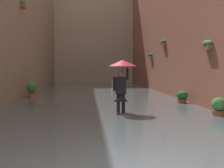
% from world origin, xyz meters
% --- Properties ---
extents(ground_plane, '(70.40, 70.40, 0.00)m').
position_xyz_m(ground_plane, '(0.00, -14.08, 0.00)').
color(ground_plane, slate).
extents(flood_water, '(8.82, 34.16, 0.13)m').
position_xyz_m(flood_water, '(0.00, -14.08, 0.07)').
color(flood_water, '#515B60').
rests_on(flood_water, ground_plane).
extents(building_facade_far, '(11.62, 1.80, 12.67)m').
position_xyz_m(building_facade_far, '(0.00, -29.06, 6.33)').
color(building_facade_far, tan).
rests_on(building_facade_far, ground_plane).
extents(person_wading, '(1.03, 1.03, 2.06)m').
position_xyz_m(person_wading, '(-0.58, -6.30, 1.44)').
color(person_wading, '#2D2319').
rests_on(person_wading, ground_plane).
extents(potted_plant_far_right, '(0.51, 0.51, 1.00)m').
position_xyz_m(potted_plant_far_right, '(3.58, -12.16, 0.55)').
color(potted_plant_far_right, '#9E563D').
rests_on(potted_plant_far_right, ground_plane).
extents(potted_plant_far_left, '(0.49, 0.49, 0.73)m').
position_xyz_m(potted_plant_far_left, '(-3.75, -5.39, 0.39)').
color(potted_plant_far_left, '#9E563D').
rests_on(potted_plant_far_left, ground_plane).
extents(potted_plant_mid_left, '(0.53, 0.53, 0.67)m').
position_xyz_m(potted_plant_mid_left, '(-3.61, -9.13, 0.38)').
color(potted_plant_mid_left, brown).
rests_on(potted_plant_mid_left, ground_plane).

